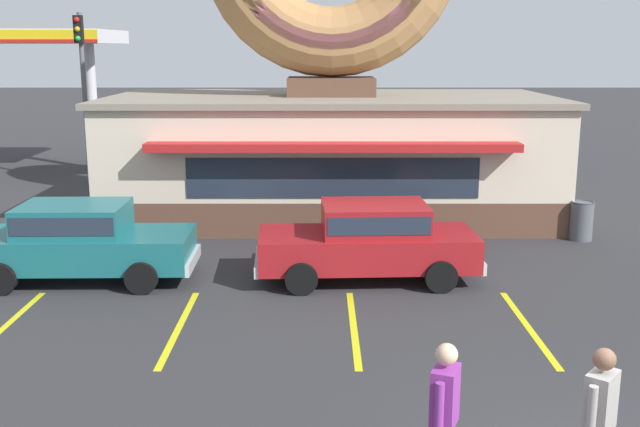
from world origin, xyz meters
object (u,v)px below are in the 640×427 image
object	(u,v)px
car_red	(369,239)
trash_bin	(581,220)
car_teal	(80,239)
pedestrian_clipboard_woman	(599,419)
pedestrian_leather_jacket_man	(444,414)
traffic_light_pole	(83,76)

from	to	relation	value
car_red	trash_bin	size ratio (longest dim) A/B	4.75
car_teal	pedestrian_clipboard_woman	bearing A→B (deg)	-44.73
pedestrian_leather_jacket_man	trash_bin	xyz separation A→B (m)	(5.19, 10.90, -0.49)
pedestrian_clipboard_woman	trash_bin	distance (m)	11.58
car_teal	trash_bin	bearing A→B (deg)	16.14
pedestrian_clipboard_woman	trash_bin	world-z (taller)	pedestrian_clipboard_woman
car_red	trash_bin	bearing A→B (deg)	30.70
trash_bin	traffic_light_pole	size ratio (longest dim) A/B	0.17
trash_bin	car_teal	bearing A→B (deg)	-163.86
car_teal	traffic_light_pole	world-z (taller)	traffic_light_pole
trash_bin	car_red	bearing A→B (deg)	-149.30
pedestrian_leather_jacket_man	pedestrian_clipboard_woman	world-z (taller)	pedestrian_leather_jacket_man
trash_bin	traffic_light_pole	world-z (taller)	traffic_light_pole
car_teal	pedestrian_leather_jacket_man	size ratio (longest dim) A/B	2.60
pedestrian_clipboard_woman	traffic_light_pole	size ratio (longest dim) A/B	0.30
car_red	pedestrian_clipboard_woman	size ratio (longest dim) A/B	2.65
car_teal	pedestrian_clipboard_woman	distance (m)	10.94
car_red	trash_bin	world-z (taller)	car_red
traffic_light_pole	pedestrian_clipboard_woman	bearing A→B (deg)	-59.60
car_teal	car_red	xyz separation A→B (m)	(5.91, 0.05, 0.00)
pedestrian_leather_jacket_man	traffic_light_pole	bearing A→B (deg)	116.74
car_teal	traffic_light_pole	xyz separation A→B (m)	(-3.09, 10.82, 2.84)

